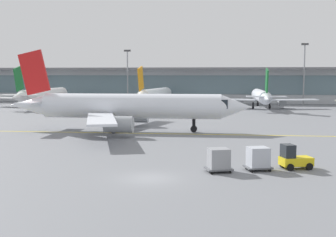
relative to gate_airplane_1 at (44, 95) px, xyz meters
The scene contains 12 objects.
ground_plane 78.35m from the gate_airplane_1, 60.09° to the right, with size 400.00×400.00×0.00m, color slate.
taxiway_centreline_stripe 52.87m from the gate_airplane_1, 53.79° to the right, with size 110.00×0.36×0.01m, color yellow.
terminal_concourse 46.52m from the gate_airplane_1, 32.86° to the left, with size 205.86×11.00×9.60m.
gate_airplane_1 is the anchor object (origin of this frame).
gate_airplane_2 26.55m from the gate_airplane_1, 11.86° to the left, with size 26.81×28.96×9.59m.
gate_airplane_3 51.14m from the gate_airplane_1, ahead, with size 25.67×27.63×9.15m.
taxiing_regional_jet 50.94m from the gate_airplane_1, 52.88° to the right, with size 34.23×31.85×11.35m.
baggage_tug 80.41m from the gate_airplane_1, 51.21° to the right, with size 2.92×2.29×2.10m.
cargo_dolly_lead 79.42m from the gate_airplane_1, 53.36° to the right, with size 2.51×2.21×1.94m.
cargo_dolly_trailing 78.48m from the gate_airplane_1, 55.73° to the right, with size 2.51×2.21×1.94m.
apron_light_mast_1 24.68m from the gate_airplane_1, 48.27° to the left, with size 1.80×0.36×14.36m.
apron_light_mast_2 65.15m from the gate_airplane_1, 16.20° to the left, with size 1.80×0.36×15.66m.
Camera 1 is at (6.58, -33.19, 8.00)m, focal length 48.09 mm.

